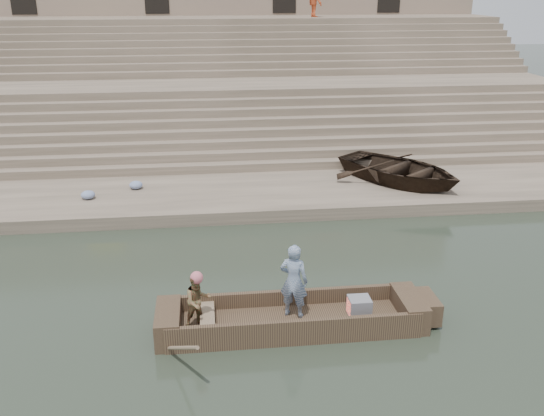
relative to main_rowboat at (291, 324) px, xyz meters
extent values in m
plane|color=#252F23|center=(-1.93, -0.12, -0.11)|extent=(120.00, 120.00, 0.00)
cube|color=gray|center=(-1.93, 7.88, 0.09)|extent=(32.00, 4.00, 0.40)
cube|color=gray|center=(-1.93, 15.38, 1.29)|extent=(32.00, 3.00, 2.80)
cube|color=gray|center=(-1.93, 22.38, 2.49)|extent=(32.00, 3.00, 5.20)
cube|color=gray|center=(-1.93, 10.13, 0.24)|extent=(32.00, 0.50, 0.70)
cube|color=gray|center=(-1.93, 10.63, 0.39)|extent=(32.00, 0.50, 1.00)
cube|color=gray|center=(-1.93, 11.13, 0.54)|extent=(32.00, 0.50, 1.30)
cube|color=gray|center=(-1.93, 11.63, 0.69)|extent=(32.00, 0.50, 1.60)
cube|color=gray|center=(-1.93, 12.13, 0.84)|extent=(32.00, 0.50, 1.90)
cube|color=gray|center=(-1.93, 12.63, 0.99)|extent=(32.00, 0.50, 2.20)
cube|color=gray|center=(-1.93, 13.13, 1.14)|extent=(32.00, 0.50, 2.50)
cube|color=gray|center=(-1.93, 13.63, 1.29)|extent=(32.00, 0.50, 2.80)
cube|color=gray|center=(-1.93, 17.13, 1.44)|extent=(32.00, 0.50, 3.10)
cube|color=gray|center=(-1.93, 17.63, 1.59)|extent=(32.00, 0.50, 3.40)
cube|color=gray|center=(-1.93, 18.13, 1.74)|extent=(32.00, 0.50, 3.70)
cube|color=gray|center=(-1.93, 18.63, 1.89)|extent=(32.00, 0.50, 4.00)
cube|color=gray|center=(-1.93, 19.13, 2.04)|extent=(32.00, 0.50, 4.30)
cube|color=gray|center=(-1.93, 19.63, 2.19)|extent=(32.00, 0.50, 4.60)
cube|color=gray|center=(-1.93, 20.13, 2.34)|extent=(32.00, 0.50, 4.90)
cube|color=gray|center=(-1.93, 20.63, 2.49)|extent=(32.00, 0.50, 5.20)
cube|color=gray|center=(-1.93, 26.38, 5.49)|extent=(32.00, 5.00, 11.20)
cube|color=brown|center=(0.00, 0.00, 0.00)|extent=(5.00, 1.30, 0.22)
cube|color=brown|center=(0.00, -0.62, 0.17)|extent=(5.20, 0.12, 0.56)
cube|color=brown|center=(0.00, 0.62, 0.17)|extent=(5.20, 0.12, 0.56)
cube|color=brown|center=(-2.55, 0.00, 0.19)|extent=(0.50, 1.30, 0.60)
cube|color=brown|center=(2.55, 0.00, 0.19)|extent=(0.50, 1.30, 0.60)
cube|color=brown|center=(2.95, 0.00, 0.21)|extent=(0.35, 0.90, 0.50)
cube|color=#937A5B|center=(-1.75, 0.00, 0.29)|extent=(0.30, 1.20, 0.08)
cylinder|color=#937A5B|center=(-2.40, -0.90, 0.19)|extent=(1.03, 2.10, 1.36)
sphere|color=#D36874|center=(-1.93, -0.05, 1.22)|extent=(0.26, 0.26, 0.26)
imported|color=navy|center=(0.06, 0.15, 0.93)|extent=(0.70, 0.60, 1.63)
imported|color=#2A8041|center=(-1.93, -0.05, 0.70)|extent=(0.70, 0.64, 1.17)
cube|color=gray|center=(1.45, 0.00, 0.31)|extent=(0.46, 0.42, 0.40)
cube|color=#E5593F|center=(1.24, 0.00, 0.31)|extent=(0.04, 0.34, 0.32)
imported|color=#2D2116|center=(4.96, 8.12, 0.76)|extent=(5.29, 5.51, 0.93)
ellipsoid|color=#3F5999|center=(-4.00, 8.48, 0.42)|extent=(0.44, 0.44, 0.26)
ellipsoid|color=#3F5999|center=(-5.42, 7.64, 0.42)|extent=(0.44, 0.44, 0.26)
ellipsoid|color=#3F5999|center=(4.18, 8.40, 0.42)|extent=(0.44, 0.44, 0.26)
camera|label=1|loc=(-1.66, -10.66, 6.68)|focal=39.07mm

